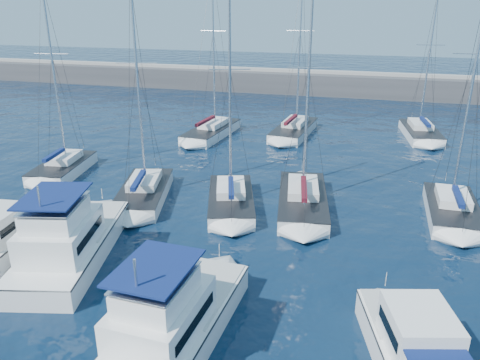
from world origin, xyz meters
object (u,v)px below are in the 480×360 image
(sailboat_mid_b, at_px, (144,192))
(sailboat_mid_d, at_px, (303,200))
(sailboat_back_b, at_px, (294,129))
(motor_yacht_stbd_outer, at_px, (411,344))
(sailboat_back_a, at_px, (212,131))
(motor_yacht_port_inner, at_px, (68,243))
(sailboat_mid_c, at_px, (231,200))
(sailboat_mid_e, at_px, (452,209))
(sailboat_mid_a, at_px, (63,167))
(motor_yacht_stbd_inner, at_px, (171,324))
(motor_yacht_port_outer, at_px, (7,238))
(sailboat_back_c, at_px, (420,132))

(sailboat_mid_b, height_order, sailboat_mid_d, sailboat_mid_b)
(sailboat_mid_d, xyz_separation_m, sailboat_back_b, (-3.68, 18.36, 0.02))
(motor_yacht_stbd_outer, height_order, sailboat_back_a, sailboat_back_a)
(sailboat_mid_b, xyz_separation_m, sailboat_back_b, (7.32, 20.06, 0.00))
(motor_yacht_port_inner, distance_m, sailboat_mid_d, 15.19)
(sailboat_mid_c, xyz_separation_m, sailboat_back_a, (-7.14, 16.76, 0.01))
(motor_yacht_stbd_outer, xyz_separation_m, sailboat_mid_e, (3.39, 14.69, -0.39))
(sailboat_back_a, bearing_deg, sailboat_mid_d, -47.28)
(sailboat_back_b, bearing_deg, sailboat_mid_a, -128.37)
(motor_yacht_stbd_inner, relative_size, sailboat_mid_c, 0.64)
(motor_yacht_port_outer, height_order, sailboat_mid_e, sailboat_mid_e)
(motor_yacht_port_outer, xyz_separation_m, sailboat_mid_b, (3.76, 8.97, -0.41))
(sailboat_back_a, bearing_deg, sailboat_mid_e, -28.68)
(motor_yacht_port_inner, distance_m, sailboat_back_b, 29.80)
(sailboat_back_b, relative_size, sailboat_back_c, 1.14)
(sailboat_mid_a, height_order, sailboat_mid_c, sailboat_mid_a)
(motor_yacht_port_inner, bearing_deg, sailboat_mid_e, 15.78)
(sailboat_mid_b, distance_m, sailboat_mid_c, 6.32)
(motor_yacht_stbd_inner, bearing_deg, sailboat_back_b, 93.81)
(motor_yacht_stbd_outer, height_order, sailboat_mid_c, sailboat_mid_c)
(sailboat_mid_b, relative_size, sailboat_back_c, 1.02)
(sailboat_mid_e, distance_m, sailboat_back_a, 25.78)
(motor_yacht_port_outer, bearing_deg, motor_yacht_stbd_outer, -15.55)
(motor_yacht_stbd_outer, bearing_deg, sailboat_mid_d, 98.99)
(sailboat_mid_c, xyz_separation_m, sailboat_mid_e, (14.25, 2.36, 0.02))
(sailboat_mid_b, relative_size, sailboat_mid_e, 0.91)
(motor_yacht_port_outer, distance_m, motor_yacht_stbd_outer, 21.14)
(motor_yacht_port_inner, height_order, sailboat_mid_b, sailboat_mid_b)
(sailboat_mid_a, xyz_separation_m, sailboat_back_a, (7.92, 14.07, -0.01))
(motor_yacht_stbd_inner, relative_size, sailboat_back_c, 0.64)
(motor_yacht_stbd_inner, bearing_deg, sailboat_back_c, 74.20)
(sailboat_mid_b, bearing_deg, sailboat_mid_a, 145.57)
(motor_yacht_port_outer, xyz_separation_m, motor_yacht_stbd_outer, (20.92, -2.98, -0.00))
(motor_yacht_port_inner, relative_size, sailboat_back_c, 0.71)
(motor_yacht_stbd_inner, bearing_deg, sailboat_mid_d, 81.54)
(sailboat_back_a, bearing_deg, sailboat_mid_b, -81.97)
(motor_yacht_port_outer, height_order, sailboat_mid_c, sailboat_mid_c)
(motor_yacht_port_inner, distance_m, motor_yacht_stbd_inner, 9.23)
(motor_yacht_stbd_outer, relative_size, sailboat_mid_a, 0.43)
(motor_yacht_port_outer, xyz_separation_m, sailboat_mid_e, (24.32, 11.71, -0.39))
(sailboat_mid_b, xyz_separation_m, sailboat_mid_c, (6.31, 0.38, 0.00))
(sailboat_mid_a, relative_size, sailboat_back_a, 0.90)
(motor_yacht_port_outer, distance_m, sailboat_mid_a, 13.03)
(sailboat_back_b, bearing_deg, sailboat_back_a, -155.25)
(sailboat_mid_e, height_order, sailboat_back_c, sailboat_mid_e)
(motor_yacht_stbd_outer, height_order, sailboat_mid_b, sailboat_mid_b)
(sailboat_back_a, bearing_deg, sailboat_mid_a, -114.11)
(motor_yacht_port_inner, relative_size, motor_yacht_stbd_outer, 1.61)
(sailboat_mid_b, height_order, sailboat_back_b, sailboat_back_b)
(motor_yacht_port_outer, bearing_deg, sailboat_back_a, 76.16)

